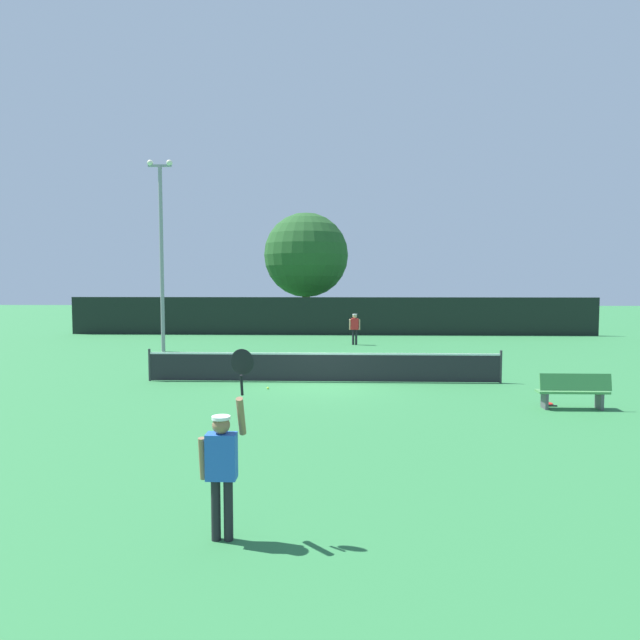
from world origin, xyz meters
The scene contains 11 objects.
ground_plane centered at (0.00, 0.00, 0.00)m, with size 120.00×120.00×0.00m, color #2D723D.
tennis_net centered at (0.00, 0.00, 0.51)m, with size 11.64×0.08×1.07m.
perimeter_fence centered at (0.00, 16.40, 1.17)m, with size 32.74×0.12×2.34m, color black.
player_serving centered at (-0.93, -11.29, 1.06)m, with size 0.67×0.39×2.44m.
player_receiving centered at (1.32, 10.93, 0.99)m, with size 0.57×0.24×1.61m.
tennis_ball centered at (-1.66, -1.32, 0.03)m, with size 0.07×0.07×0.07m, color #CCE033.
spare_racket centered at (6.15, -3.13, 0.02)m, with size 0.28×0.52×0.04m.
courtside_bench centered at (6.57, -3.73, 0.48)m, with size 1.80×0.44×0.95m.
light_pole centered at (-7.81, 7.76, 5.04)m, with size 1.18×0.28×8.93m.
large_tree centered at (-1.80, 20.27, 5.12)m, with size 5.78×5.78×8.02m.
parked_car_near centered at (2.48, 23.84, 0.78)m, with size 2.15×4.31×1.69m.
Camera 1 is at (0.55, -18.15, 3.28)m, focal length 31.27 mm.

